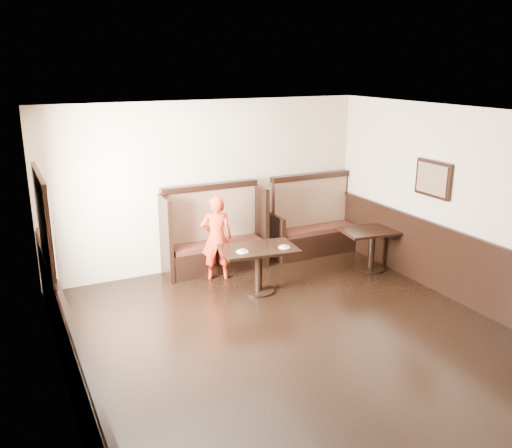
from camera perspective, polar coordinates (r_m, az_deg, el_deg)
ground at (r=6.63m, az=6.58°, el=-13.99°), size 7.00×7.00×0.00m
room_shell at (r=6.40m, az=3.13°, el=-8.33°), size 7.00×7.00×7.00m
booth_main at (r=9.11m, az=-4.46°, el=-1.58°), size 1.75×0.72×1.45m
booth_neighbor at (r=9.97m, az=6.02°, el=-0.30°), size 1.65×0.72×1.45m
table_main at (r=8.16m, az=0.28°, el=-3.60°), size 1.20×0.84×0.71m
table_neighbor at (r=9.27m, az=12.13°, el=-1.61°), size 1.09×0.80×0.70m
child at (r=8.64m, az=-4.17°, el=-1.48°), size 0.58×0.48×1.38m
pizza_plate_left at (r=7.92m, az=-1.45°, el=-2.87°), size 0.18×0.18×0.03m
pizza_plate_right at (r=8.11m, az=3.00°, el=-2.40°), size 0.17×0.17×0.03m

